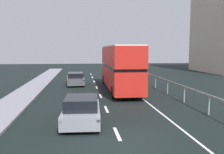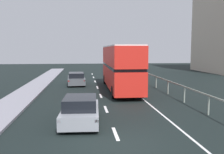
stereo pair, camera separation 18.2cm
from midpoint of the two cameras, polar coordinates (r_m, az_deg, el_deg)
The scene contains 6 objects.
ground_plane at distance 10.54m, azimuth 2.13°, elevation -15.02°, with size 73.09×120.00×0.10m, color black.
lane_paint_markings at distance 19.15m, azimuth 4.26°, elevation -5.16°, with size 3.28×46.00×0.01m.
bridge_side_railing at distance 20.29m, azimuth 14.58°, elevation -1.99°, with size 0.10×42.00×1.18m.
double_decker_bus_red at distance 23.44m, azimuth 2.12°, elevation 2.44°, with size 2.61×11.51×4.16m.
hatchback_car_near at distance 13.06m, azimuth -6.80°, elevation -7.57°, with size 2.04×4.17×1.40m.
sedan_car_ahead at distance 27.22m, azimuth -7.97°, elevation -0.44°, with size 1.97×4.33×1.35m.
Camera 2 is at (-1.42, -9.73, 3.76)m, focal length 40.03 mm.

